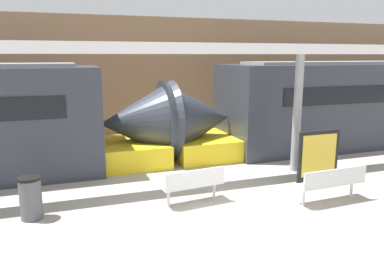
{
  "coord_description": "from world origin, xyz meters",
  "views": [
    {
      "loc": [
        -3.24,
        -6.45,
        3.41
      ],
      "look_at": [
        -0.02,
        2.91,
        1.4
      ],
      "focal_mm": 35.0,
      "sensor_mm": 36.0,
      "label": 1
    }
  ],
  "objects_px": {
    "poster_board": "(318,157)",
    "support_column_near": "(297,114)",
    "bench_far": "(332,181)",
    "trash_bin": "(31,198)",
    "bench_near": "(193,183)"
  },
  "relations": [
    {
      "from": "poster_board",
      "to": "support_column_near",
      "type": "distance_m",
      "value": 1.59
    },
    {
      "from": "bench_far",
      "to": "support_column_near",
      "type": "relative_size",
      "value": 0.52
    },
    {
      "from": "support_column_near",
      "to": "trash_bin",
      "type": "bearing_deg",
      "value": -171.36
    },
    {
      "from": "support_column_near",
      "to": "bench_near",
      "type": "bearing_deg",
      "value": -158.66
    },
    {
      "from": "bench_near",
      "to": "bench_far",
      "type": "bearing_deg",
      "value": -24.03
    },
    {
      "from": "bench_near",
      "to": "poster_board",
      "type": "bearing_deg",
      "value": -3.09
    },
    {
      "from": "bench_near",
      "to": "trash_bin",
      "type": "relative_size",
      "value": 1.66
    },
    {
      "from": "bench_near",
      "to": "poster_board",
      "type": "height_order",
      "value": "poster_board"
    },
    {
      "from": "support_column_near",
      "to": "bench_far",
      "type": "bearing_deg",
      "value": -104.91
    },
    {
      "from": "bench_far",
      "to": "support_column_near",
      "type": "distance_m",
      "value": 2.8
    },
    {
      "from": "bench_far",
      "to": "support_column_near",
      "type": "xyz_separation_m",
      "value": [
        0.65,
        2.44,
        1.2
      ]
    },
    {
      "from": "bench_near",
      "to": "support_column_near",
      "type": "relative_size",
      "value": 0.44
    },
    {
      "from": "bench_far",
      "to": "trash_bin",
      "type": "distance_m",
      "value": 6.74
    },
    {
      "from": "bench_near",
      "to": "bench_far",
      "type": "distance_m",
      "value": 3.24
    },
    {
      "from": "trash_bin",
      "to": "support_column_near",
      "type": "xyz_separation_m",
      "value": [
        7.25,
        1.1,
        1.26
      ]
    }
  ]
}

